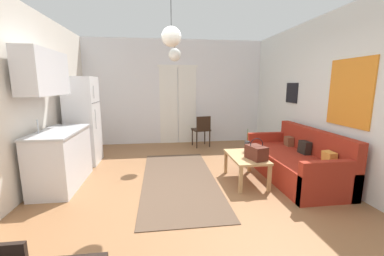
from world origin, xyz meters
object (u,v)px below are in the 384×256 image
(bamboo_vase, at_px, (247,146))
(refrigerator, at_px, (83,121))
(pendant_lamp_far, at_px, (175,55))
(accent_chair, at_px, (202,129))
(coffee_table, at_px, (246,159))
(couch, at_px, (297,162))
(pendant_lamp_near, at_px, (171,37))
(handbag, at_px, (256,152))

(bamboo_vase, distance_m, refrigerator, 3.30)
(refrigerator, bearing_deg, bamboo_vase, -20.76)
(pendant_lamp_far, bearing_deg, accent_chair, 48.09)
(coffee_table, distance_m, refrigerator, 3.32)
(couch, bearing_deg, pendant_lamp_near, -167.95)
(accent_chair, bearing_deg, coffee_table, 86.29)
(couch, distance_m, pendant_lamp_far, 3.19)
(bamboo_vase, height_order, accent_chair, bamboo_vase)
(coffee_table, height_order, accent_chair, accent_chair)
(couch, xyz_separation_m, refrigerator, (-3.92, 1.35, 0.61))
(accent_chair, xyz_separation_m, pendant_lamp_far, (-0.74, -0.82, 1.76))
(accent_chair, relative_size, pendant_lamp_near, 1.17)
(couch, distance_m, pendant_lamp_near, 2.97)
(refrigerator, distance_m, pendant_lamp_near, 2.85)
(coffee_table, xyz_separation_m, handbag, (0.09, -0.20, 0.17))
(handbag, xyz_separation_m, pendant_lamp_far, (-1.16, 1.75, 1.67))
(bamboo_vase, bearing_deg, refrigerator, 159.24)
(bamboo_vase, bearing_deg, handbag, -91.64)
(accent_chair, height_order, pendant_lamp_far, pendant_lamp_far)
(refrigerator, distance_m, pendant_lamp_far, 2.33)
(pendant_lamp_near, bearing_deg, couch, 12.05)
(coffee_table, distance_m, pendant_lamp_far, 2.64)
(handbag, relative_size, accent_chair, 0.46)
(bamboo_vase, bearing_deg, couch, -12.16)
(pendant_lamp_near, bearing_deg, coffee_table, 18.45)
(coffee_table, bearing_deg, refrigerator, 154.72)
(coffee_table, bearing_deg, couch, 3.29)
(pendant_lamp_far, bearing_deg, pendant_lamp_near, -94.81)
(couch, relative_size, coffee_table, 2.23)
(couch, relative_size, pendant_lamp_far, 2.90)
(pendant_lamp_near, bearing_deg, accent_chair, 72.04)
(coffee_table, distance_m, bamboo_vase, 0.30)
(couch, height_order, handbag, couch)
(couch, distance_m, handbag, 0.94)
(bamboo_vase, distance_m, accent_chair, 2.18)
(couch, height_order, pendant_lamp_near, pendant_lamp_near)
(handbag, height_order, accent_chair, accent_chair)
(bamboo_vase, xyz_separation_m, refrigerator, (-3.07, 1.16, 0.34))
(couch, relative_size, bamboo_vase, 5.00)
(bamboo_vase, height_order, pendant_lamp_near, pendant_lamp_near)
(handbag, bearing_deg, pendant_lamp_far, 123.54)
(coffee_table, xyz_separation_m, accent_chair, (-0.33, 2.37, 0.09))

